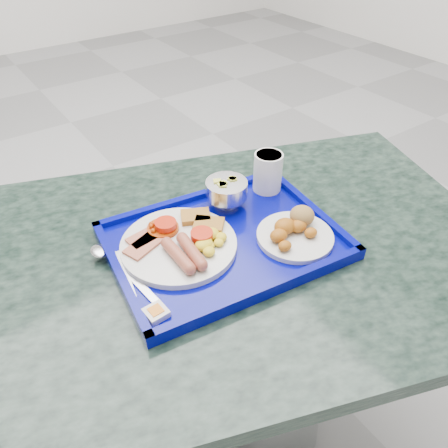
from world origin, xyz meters
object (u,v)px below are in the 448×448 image
(table, at_px, (233,304))
(juice_cup, at_px, (268,171))
(tray, at_px, (224,242))
(bread_plate, at_px, (295,230))
(fruit_bowl, at_px, (226,190))
(main_plate, at_px, (182,242))

(table, bearing_deg, juice_cup, 31.65)
(tray, height_order, juice_cup, juice_cup)
(tray, xyz_separation_m, bread_plate, (0.12, -0.07, 0.02))
(table, height_order, bread_plate, bread_plate)
(bread_plate, relative_size, fruit_bowl, 1.70)
(juice_cup, bearing_deg, bread_plate, -111.30)
(tray, xyz_separation_m, fruit_bowl, (0.07, 0.09, 0.05))
(tray, distance_m, bread_plate, 0.14)
(table, relative_size, tray, 2.63)
(tray, height_order, main_plate, main_plate)
(bread_plate, height_order, fruit_bowl, fruit_bowl)
(main_plate, height_order, juice_cup, juice_cup)
(fruit_bowl, distance_m, juice_cup, 0.11)
(main_plate, xyz_separation_m, bread_plate, (0.20, -0.10, 0.00))
(tray, height_order, bread_plate, bread_plate)
(table, distance_m, main_plate, 0.23)
(main_plate, bearing_deg, bread_plate, -27.26)
(main_plate, distance_m, fruit_bowl, 0.17)
(main_plate, distance_m, bread_plate, 0.23)
(table, relative_size, bread_plate, 8.30)
(table, xyz_separation_m, fruit_bowl, (0.06, 0.11, 0.23))
(tray, bearing_deg, juice_cup, 26.11)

